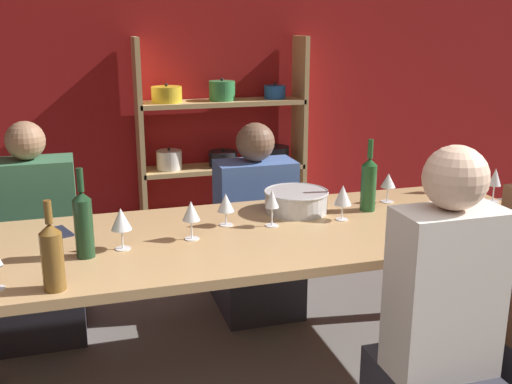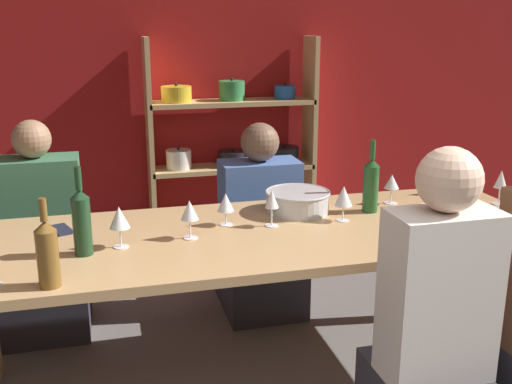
# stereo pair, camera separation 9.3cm
# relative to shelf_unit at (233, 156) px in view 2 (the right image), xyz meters

# --- Properties ---
(wall_back_red) EXTENTS (8.80, 0.06, 2.70)m
(wall_back_red) POSITION_rel_shelf_unit_xyz_m (-0.41, 0.20, 0.72)
(wall_back_red) COLOR #A31919
(wall_back_red) RESTS_ON ground_plane
(shelf_unit) EXTENTS (1.32, 0.30, 1.55)m
(shelf_unit) POSITION_rel_shelf_unit_xyz_m (0.00, 0.00, 0.00)
(shelf_unit) COLOR tan
(shelf_unit) RESTS_ON ground_plane
(dining_table) EXTENTS (2.64, 0.91, 0.76)m
(dining_table) POSITION_rel_shelf_unit_xyz_m (-0.34, -2.14, 0.05)
(dining_table) COLOR tan
(dining_table) RESTS_ON ground_plane
(mixing_bowl) EXTENTS (0.31, 0.31, 0.10)m
(mixing_bowl) POSITION_rel_shelf_unit_xyz_m (-0.10, -1.92, 0.19)
(mixing_bowl) COLOR #B7BABC
(mixing_bowl) RESTS_ON dining_table
(wine_bottle_green) EXTENTS (0.07, 0.07, 0.35)m
(wine_bottle_green) POSITION_rel_shelf_unit_xyz_m (0.24, -2.00, 0.27)
(wine_bottle_green) COLOR #1E4C23
(wine_bottle_green) RESTS_ON dining_table
(wine_bottle_dark) EXTENTS (0.07, 0.07, 0.36)m
(wine_bottle_dark) POSITION_rel_shelf_unit_xyz_m (-1.09, -2.24, 0.27)
(wine_bottle_dark) COLOR #19381E
(wine_bottle_dark) RESTS_ON dining_table
(wine_bottle_amber) EXTENTS (0.08, 0.08, 0.32)m
(wine_bottle_amber) POSITION_rel_shelf_unit_xyz_m (-1.20, -2.52, 0.26)
(wine_bottle_amber) COLOR brown
(wine_bottle_amber) RESTS_ON dining_table
(wine_glass_empty_a) EXTENTS (0.06, 0.06, 0.18)m
(wine_glass_empty_a) POSITION_rel_shelf_unit_xyz_m (0.92, -2.05, 0.26)
(wine_glass_empty_a) COLOR white
(wine_glass_empty_a) RESTS_ON dining_table
(wine_glass_red_c) EXTENTS (0.06, 0.06, 0.14)m
(wine_glass_red_c) POSITION_rel_shelf_unit_xyz_m (0.80, -2.02, 0.23)
(wine_glass_red_c) COLOR white
(wine_glass_red_c) RESTS_ON dining_table
(wine_glass_red_d) EXTENTS (0.08, 0.08, 0.15)m
(wine_glass_red_d) POSITION_rel_shelf_unit_xyz_m (0.40, -1.90, 0.24)
(wine_glass_red_d) COLOR white
(wine_glass_red_d) RESTS_ON dining_table
(wine_glass_white_b) EXTENTS (0.08, 0.08, 0.15)m
(wine_glass_white_b) POSITION_rel_shelf_unit_xyz_m (-0.48, -2.02, 0.23)
(wine_glass_white_b) COLOR white
(wine_glass_white_b) RESTS_ON dining_table
(wine_glass_white_c) EXTENTS (0.06, 0.06, 0.17)m
(wine_glass_white_c) POSITION_rel_shelf_unit_xyz_m (-0.28, -2.09, 0.25)
(wine_glass_white_c) COLOR white
(wine_glass_white_c) RESTS_ON dining_table
(wine_glass_empty_b) EXTENTS (0.06, 0.06, 0.16)m
(wine_glass_empty_b) POSITION_rel_shelf_unit_xyz_m (0.75, -1.81, 0.24)
(wine_glass_empty_b) COLOR white
(wine_glass_empty_b) RESTS_ON dining_table
(wine_glass_white_d) EXTENTS (0.08, 0.08, 0.17)m
(wine_glass_white_d) POSITION_rel_shelf_unit_xyz_m (0.06, -2.10, 0.25)
(wine_glass_white_d) COLOR white
(wine_glass_white_d) RESTS_ON dining_table
(wine_glass_red_e) EXTENTS (0.08, 0.08, 0.17)m
(wine_glass_red_e) POSITION_rel_shelf_unit_xyz_m (-0.95, -2.19, 0.25)
(wine_glass_red_e) COLOR white
(wine_glass_red_e) RESTS_ON dining_table
(wine_glass_red_f) EXTENTS (0.07, 0.07, 0.17)m
(wine_glass_red_f) POSITION_rel_shelf_unit_xyz_m (-0.66, -2.16, 0.25)
(wine_glass_red_f) COLOR white
(wine_glass_red_f) RESTS_ON dining_table
(cell_phone) EXTENTS (0.12, 0.16, 0.01)m
(cell_phone) POSITION_rel_shelf_unit_xyz_m (-1.19, -1.92, 0.14)
(cell_phone) COLOR #1E2338
(cell_phone) RESTS_ON dining_table
(person_near_a) EXTENTS (0.36, 0.46, 1.27)m
(person_near_a) POSITION_rel_shelf_unit_xyz_m (0.06, -2.92, -0.15)
(person_near_a) COLOR #2D2D38
(person_near_a) RESTS_ON ground_plane
(person_far_a) EXTENTS (0.45, 0.56, 1.11)m
(person_far_a) POSITION_rel_shelf_unit_xyz_m (-0.14, -1.35, -0.23)
(person_far_a) COLOR #2D2D38
(person_far_a) RESTS_ON ground_plane
(person_far_b) EXTENTS (0.45, 0.56, 1.16)m
(person_far_b) POSITION_rel_shelf_unit_xyz_m (-1.35, -1.30, -0.21)
(person_far_b) COLOR #2D2D38
(person_far_b) RESTS_ON ground_plane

